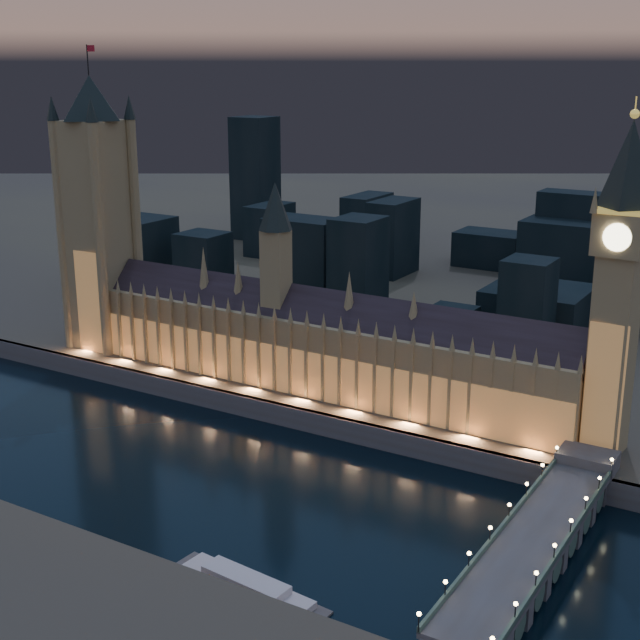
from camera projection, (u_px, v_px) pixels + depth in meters
The scene contains 9 objects.
ground_plane at pixel (221, 468), 293.70m from camera, with size 2000.00×2000.00×0.00m, color black.
north_bank at pixel (611, 222), 720.31m from camera, with size 2000.00×960.00×8.00m, color #3E3738.
embankment_wall at pixel (289, 416), 326.31m from camera, with size 2000.00×2.50×8.00m, color #534A46.
palace_of_westminster at pixel (319, 343), 336.96m from camera, with size 202.00×22.27×78.00m.
victoria_tower at pixel (97, 202), 379.18m from camera, with size 31.68×31.68×127.63m.
elizabeth_tower at pixel (621, 262), 271.55m from camera, with size 18.00×18.00×111.32m.
westminster_bridge at pixel (537, 544), 235.98m from camera, with size 17.60×113.00×15.90m.
river_boat at pixel (246, 586), 224.87m from camera, with size 47.34×15.11×4.50m.
city_backdrop at pixel (557, 254), 471.05m from camera, with size 490.76×215.63×84.60m.
Camera 1 is at (166.43, -213.03, 129.00)m, focal length 50.00 mm.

